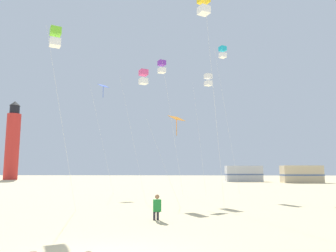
% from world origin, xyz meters
% --- Properties ---
extents(kite_flyer_standing, '(0.41, 0.55, 1.16)m').
position_xyz_m(kite_flyer_standing, '(0.83, 6.52, 0.61)').
color(kite_flyer_standing, '#238438').
rests_on(kite_flyer_standing, ground).
extents(kite_box_gold, '(1.37, 1.37, 12.52)m').
position_xyz_m(kite_box_gold, '(3.33, 9.91, 11.91)').
color(kite_box_gold, silver).
rests_on(kite_box_gold, ground).
extents(kite_box_rainbow, '(2.27, 2.22, 10.04)m').
position_xyz_m(kite_box_rainbow, '(-0.97, 16.30, 9.45)').
color(kite_box_rainbow, silver).
rests_on(kite_box_rainbow, ground).
extents(kite_box_white, '(1.86, 1.94, 11.26)m').
position_xyz_m(kite_box_white, '(4.61, 21.53, 10.66)').
color(kite_box_white, silver).
rests_on(kite_box_white, ground).
extents(kite_box_cyan, '(2.06, 1.52, 14.42)m').
position_xyz_m(kite_box_cyan, '(6.22, 22.66, 13.81)').
color(kite_box_cyan, silver).
rests_on(kite_box_cyan, ground).
extents(kite_box_lime, '(1.98, 1.98, 10.54)m').
position_xyz_m(kite_box_lime, '(-5.42, 9.66, 9.94)').
color(kite_box_lime, silver).
rests_on(kite_box_lime, ground).
extents(kite_box_violet, '(2.29, 2.29, 12.04)m').
position_xyz_m(kite_box_violet, '(0.29, 19.85, 11.44)').
color(kite_box_violet, silver).
rests_on(kite_box_violet, ground).
extents(kite_diamond_orange, '(2.68, 2.68, 5.91)m').
position_xyz_m(kite_diamond_orange, '(1.61, 13.50, 5.51)').
color(kite_diamond_orange, silver).
rests_on(kite_diamond_orange, ground).
extents(kite_diamond_blue, '(2.50, 2.10, 10.78)m').
position_xyz_m(kite_diamond_blue, '(-5.79, 22.88, 10.10)').
color(kite_diamond_blue, silver).
rests_on(kite_diamond_blue, ground).
extents(lighthouse_distant, '(2.80, 2.80, 16.80)m').
position_xyz_m(lighthouse_distant, '(-33.71, 58.02, 7.84)').
color(lighthouse_distant, red).
rests_on(lighthouse_distant, ground).
extents(rv_van_silver, '(6.53, 2.61, 2.80)m').
position_xyz_m(rv_van_silver, '(13.35, 49.81, 1.39)').
color(rv_van_silver, '#B7BABF').
rests_on(rv_van_silver, ground).
extents(rv_van_tan, '(6.54, 2.62, 2.80)m').
position_xyz_m(rv_van_tan, '(21.81, 45.11, 1.39)').
color(rv_van_tan, '#C6B28C').
rests_on(rv_van_tan, ground).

